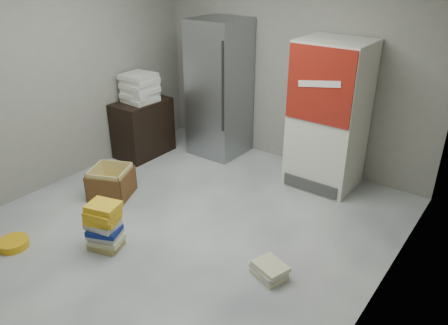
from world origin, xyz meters
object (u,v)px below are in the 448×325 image
at_px(wood_shelf, 143,128).
at_px(cardboard_box, 112,184).
at_px(steel_fridge, 219,89).
at_px(phonebook_stack_main, 104,226).
at_px(coke_cooler, 329,116).

relative_size(wood_shelf, cardboard_box, 1.32).
bearing_deg(wood_shelf, cardboard_box, -62.34).
xyz_separation_m(steel_fridge, phonebook_stack_main, (0.52, -2.56, -0.70)).
bearing_deg(coke_cooler, wood_shelf, -163.72).
height_order(wood_shelf, cardboard_box, wood_shelf).
bearing_deg(wood_shelf, phonebook_stack_main, -53.72).
distance_m(coke_cooler, wood_shelf, 2.63).
relative_size(coke_cooler, wood_shelf, 2.25).
bearing_deg(coke_cooler, steel_fridge, 179.82).
distance_m(steel_fridge, wood_shelf, 1.23).
bearing_deg(coke_cooler, cardboard_box, -136.08).
xyz_separation_m(coke_cooler, cardboard_box, (-1.90, -1.83, -0.75)).
distance_m(coke_cooler, cardboard_box, 2.74).
xyz_separation_m(coke_cooler, phonebook_stack_main, (-1.13, -2.56, -0.65)).
xyz_separation_m(steel_fridge, coke_cooler, (1.65, -0.01, -0.05)).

